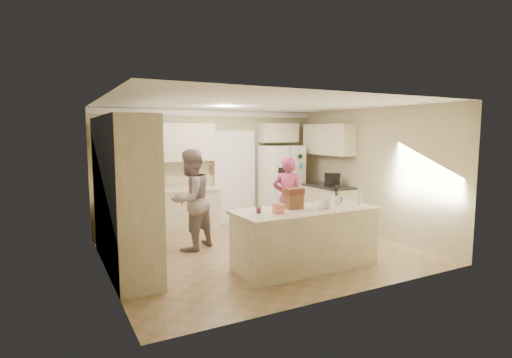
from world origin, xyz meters
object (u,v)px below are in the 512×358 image
dollhouse_body (294,202)px  refrigerator (282,183)px  tissue_box (278,209)px  teen_boy (191,200)px  teen_girl (288,198)px  utensil_crock (336,200)px  island_base (305,239)px  coffee_maker (332,180)px

dollhouse_body → refrigerator: bearing=61.6°
tissue_box → teen_boy: bearing=111.4°
dollhouse_body → teen_girl: size_ratio=0.16×
refrigerator → teen_boy: (-2.70, -1.27, 0.01)m
dollhouse_body → utensil_crock: bearing=-3.6°
island_base → dollhouse_body: dollhouse_body is taller
teen_boy → utensil_crock: bearing=107.6°
island_base → utensil_crock: size_ratio=14.67×
island_base → tissue_box: size_ratio=15.71×
coffee_maker → teen_girl: 1.51m
coffee_maker → utensil_crock: bearing=-127.1°
coffee_maker → teen_boy: size_ratio=0.16×
coffee_maker → island_base: bearing=-137.2°
refrigerator → coffee_maker: refrigerator is taller
teen_boy → island_base: bearing=95.1°
island_base → utensil_crock: bearing=4.4°
refrigerator → tissue_box: 3.69m
island_base → dollhouse_body: bearing=146.3°
dollhouse_body → teen_girl: teen_girl is taller
coffee_maker → utensil_crock: 2.32m
tissue_box → refrigerator: bearing=57.6°
island_base → coffee_maker: bearing=42.8°
refrigerator → coffee_maker: 1.29m
utensil_crock → dollhouse_body: 0.80m
island_base → tissue_box: bearing=-169.7°
coffee_maker → utensil_crock: (-1.40, -1.85, -0.07)m
dollhouse_body → teen_girl: (0.77, 1.38, -0.21)m
utensil_crock → teen_boy: size_ratio=0.08×
coffee_maker → tissue_box: 3.28m
coffee_maker → refrigerator: bearing=119.3°
refrigerator → coffee_maker: size_ratio=6.00×
island_base → tissue_box: (-0.55, -0.10, 0.56)m
coffee_maker → dollhouse_body: bearing=-140.7°
coffee_maker → tissue_box: coffee_maker is taller
tissue_box → dollhouse_body: (0.40, 0.20, 0.04)m
refrigerator → island_base: 3.37m
island_base → utensil_crock: (0.65, 0.05, 0.56)m
island_base → utensil_crock: 0.86m
tissue_box → dollhouse_body: dollhouse_body is taller
dollhouse_body → teen_boy: size_ratio=0.14×
refrigerator → utensil_crock: refrigerator is taller
coffee_maker → island_base: size_ratio=0.14×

